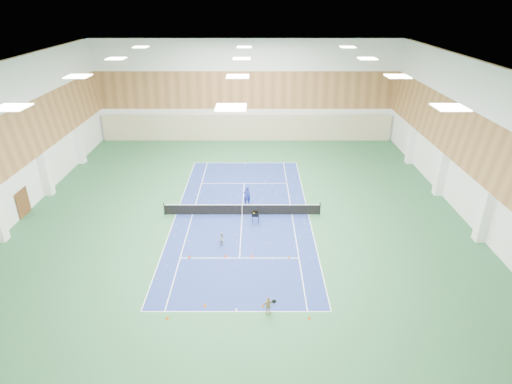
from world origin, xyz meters
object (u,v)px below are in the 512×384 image
(coach, at_px, (247,196))
(child_apron, at_px, (268,306))
(tennis_net, at_px, (242,209))
(child_court, at_px, (222,239))
(ball_cart, at_px, (255,217))

(coach, distance_m, child_apron, 14.00)
(tennis_net, bearing_deg, coach, 79.17)
(tennis_net, height_order, child_court, tennis_net)
(coach, xyz_separation_m, child_apron, (1.47, -13.92, -0.29))
(child_apron, xyz_separation_m, ball_cart, (-0.73, 10.64, -0.08))
(tennis_net, bearing_deg, child_court, -105.10)
(coach, distance_m, child_court, 6.81)
(child_apron, height_order, ball_cart, child_apron)
(tennis_net, height_order, coach, coach)
(coach, relative_size, ball_cart, 1.74)
(child_apron, bearing_deg, tennis_net, 78.01)
(tennis_net, distance_m, ball_cart, 1.79)
(child_court, height_order, child_apron, child_apron)
(tennis_net, relative_size, ball_cart, 12.85)
(child_court, distance_m, ball_cart, 4.09)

